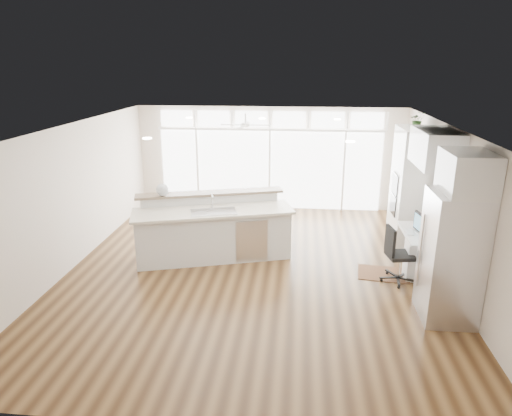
# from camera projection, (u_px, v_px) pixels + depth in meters

# --- Properties ---
(floor) EXTENTS (7.00, 8.00, 0.02)m
(floor) POSITION_uv_depth(u_px,v_px,m) (255.00, 270.00, 8.72)
(floor) COLOR #3E2713
(floor) RESTS_ON ground
(ceiling) EXTENTS (7.00, 8.00, 0.02)m
(ceiling) POSITION_uv_depth(u_px,v_px,m) (254.00, 128.00, 7.89)
(ceiling) COLOR white
(ceiling) RESTS_ON wall_back
(wall_back) EXTENTS (7.00, 0.04, 2.70)m
(wall_back) POSITION_uv_depth(u_px,v_px,m) (270.00, 158.00, 12.10)
(wall_back) COLOR beige
(wall_back) RESTS_ON floor
(wall_front) EXTENTS (7.00, 0.04, 2.70)m
(wall_front) POSITION_uv_depth(u_px,v_px,m) (213.00, 320.00, 4.52)
(wall_front) COLOR beige
(wall_front) RESTS_ON floor
(wall_left) EXTENTS (0.04, 8.00, 2.70)m
(wall_left) POSITION_uv_depth(u_px,v_px,m) (71.00, 197.00, 8.64)
(wall_left) COLOR beige
(wall_left) RESTS_ON floor
(wall_right) EXTENTS (0.04, 8.00, 2.70)m
(wall_right) POSITION_uv_depth(u_px,v_px,m) (453.00, 208.00, 7.98)
(wall_right) COLOR beige
(wall_right) RESTS_ON floor
(glass_wall) EXTENTS (5.80, 0.06, 2.08)m
(glass_wall) POSITION_uv_depth(u_px,v_px,m) (270.00, 170.00, 12.13)
(glass_wall) COLOR white
(glass_wall) RESTS_ON wall_back
(transom_row) EXTENTS (5.90, 0.06, 0.40)m
(transom_row) POSITION_uv_depth(u_px,v_px,m) (270.00, 119.00, 11.72)
(transom_row) COLOR white
(transom_row) RESTS_ON wall_back
(desk_window) EXTENTS (0.04, 0.85, 0.85)m
(desk_window) POSITION_uv_depth(u_px,v_px,m) (447.00, 193.00, 8.20)
(desk_window) COLOR white
(desk_window) RESTS_ON wall_right
(ceiling_fan) EXTENTS (1.16, 1.16, 0.32)m
(ceiling_fan) POSITION_uv_depth(u_px,v_px,m) (245.00, 121.00, 10.66)
(ceiling_fan) COLOR white
(ceiling_fan) RESTS_ON ceiling
(recessed_lights) EXTENTS (3.40, 3.00, 0.02)m
(recessed_lights) POSITION_uv_depth(u_px,v_px,m) (256.00, 128.00, 8.09)
(recessed_lights) COLOR white
(recessed_lights) RESTS_ON ceiling
(oven_cabinet) EXTENTS (0.64, 1.20, 2.50)m
(oven_cabinet) POSITION_uv_depth(u_px,v_px,m) (410.00, 187.00, 9.74)
(oven_cabinet) COLOR silver
(oven_cabinet) RESTS_ON floor
(desk_nook) EXTENTS (0.72, 1.30, 0.76)m
(desk_nook) POSITION_uv_depth(u_px,v_px,m) (421.00, 252.00, 8.59)
(desk_nook) COLOR silver
(desk_nook) RESTS_ON floor
(upper_cabinets) EXTENTS (0.64, 1.30, 0.64)m
(upper_cabinets) POSITION_uv_depth(u_px,v_px,m) (436.00, 148.00, 7.99)
(upper_cabinets) COLOR silver
(upper_cabinets) RESTS_ON wall_right
(refrigerator) EXTENTS (0.76, 0.90, 2.00)m
(refrigerator) POSITION_uv_depth(u_px,v_px,m) (451.00, 257.00, 6.84)
(refrigerator) COLOR silver
(refrigerator) RESTS_ON floor
(fridge_cabinet) EXTENTS (0.64, 0.90, 0.60)m
(fridge_cabinet) POSITION_uv_depth(u_px,v_px,m) (468.00, 173.00, 6.44)
(fridge_cabinet) COLOR silver
(fridge_cabinet) RESTS_ON wall_right
(framed_photos) EXTENTS (0.06, 0.22, 0.80)m
(framed_photos) POSITION_uv_depth(u_px,v_px,m) (437.00, 191.00, 8.84)
(framed_photos) COLOR black
(framed_photos) RESTS_ON wall_right
(kitchen_island) EXTENTS (3.34, 2.04, 1.25)m
(kitchen_island) POSITION_uv_depth(u_px,v_px,m) (213.00, 229.00, 9.07)
(kitchen_island) COLOR silver
(kitchen_island) RESTS_ON floor
(rug) EXTENTS (1.00, 0.77, 0.01)m
(rug) POSITION_uv_depth(u_px,v_px,m) (383.00, 274.00, 8.54)
(rug) COLOR #3D2113
(rug) RESTS_ON floor
(office_chair) EXTENTS (0.62, 0.59, 1.03)m
(office_chair) POSITION_uv_depth(u_px,v_px,m) (400.00, 255.00, 8.11)
(office_chair) COLOR black
(office_chair) RESTS_ON floor
(fishbowl) EXTENTS (0.32, 0.32, 0.25)m
(fishbowl) POSITION_uv_depth(u_px,v_px,m) (162.00, 190.00, 9.04)
(fishbowl) COLOR silver
(fishbowl) RESTS_ON kitchen_island
(monitor) EXTENTS (0.16, 0.47, 0.39)m
(monitor) POSITION_uv_depth(u_px,v_px,m) (420.00, 223.00, 8.42)
(monitor) COLOR black
(monitor) RESTS_ON desk_nook
(keyboard) EXTENTS (0.15, 0.33, 0.02)m
(keyboard) POSITION_uv_depth(u_px,v_px,m) (410.00, 232.00, 8.50)
(keyboard) COLOR silver
(keyboard) RESTS_ON desk_nook
(potted_plant) EXTENTS (0.31, 0.34, 0.26)m
(potted_plant) POSITION_uv_depth(u_px,v_px,m) (417.00, 122.00, 9.32)
(potted_plant) COLOR #36632A
(potted_plant) RESTS_ON oven_cabinet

